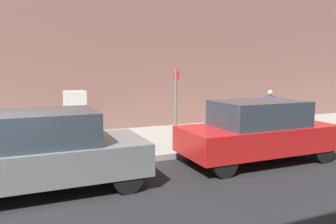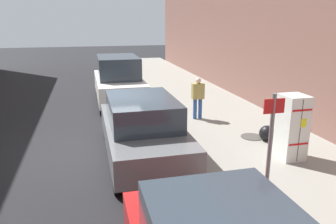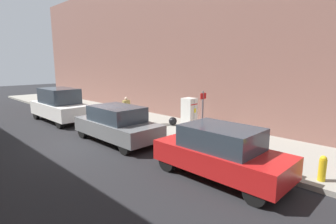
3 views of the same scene
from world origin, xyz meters
The scene contains 9 objects.
ground_plane centered at (0.00, 0.00, 0.00)m, with size 80.00×80.00×0.00m, color black.
sidewalk_slab centered at (-4.38, 0.00, 0.09)m, with size 4.53×44.00×0.17m, color gray.
discarded_refrigerator centered at (-4.73, 2.20, 1.04)m, with size 0.61×0.69×1.72m.
manhole_cover centered at (-4.55, 0.50, 0.18)m, with size 0.70×0.70×0.02m, color #47443F.
street_sign_post centered at (-2.47, 4.81, 1.55)m, with size 0.36×0.07×2.45m.
trash_bag centered at (-4.83, 0.89, 0.41)m, with size 0.48×0.48×0.48m, color black.
pedestrian_walking_far centered at (-3.53, -1.83, 1.05)m, with size 0.44×0.22×1.54m.
parked_van_white centered at (-1.00, -5.58, 1.08)m, with size 1.99×4.96×2.16m.
parked_suv_gray centered at (-1.00, 0.84, 0.88)m, with size 1.99×4.73×1.73m.
Camera 2 is at (0.38, 9.28, 3.75)m, focal length 35.00 mm.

